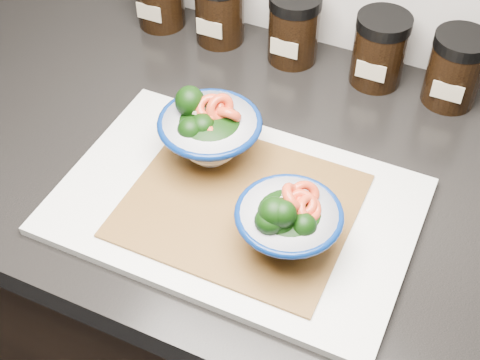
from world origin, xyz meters
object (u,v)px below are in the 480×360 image
at_px(cutting_board, 236,206).
at_px(bowl_right, 288,222).
at_px(bowl_left, 209,131).
at_px(spice_jar_c, 294,28).
at_px(spice_jar_e, 455,69).
at_px(spice_jar_b, 220,9).
at_px(spice_jar_d, 380,50).

relative_size(cutting_board, bowl_right, 3.56).
bearing_deg(cutting_board, bowl_left, 137.64).
height_order(bowl_left, bowl_right, bowl_left).
xyz_separation_m(cutting_board, spice_jar_c, (-0.06, 0.33, 0.05)).
distance_m(cutting_board, bowl_right, 0.11).
bearing_deg(spice_jar_c, cutting_board, -80.57).
height_order(spice_jar_c, spice_jar_e, same).
xyz_separation_m(bowl_left, spice_jar_c, (0.01, 0.27, -0.00)).
relative_size(cutting_board, spice_jar_b, 3.98).
xyz_separation_m(bowl_left, spice_jar_e, (0.26, 0.27, -0.00)).
height_order(cutting_board, spice_jar_c, spice_jar_c).
xyz_separation_m(cutting_board, spice_jar_b, (-0.18, 0.33, 0.05)).
relative_size(bowl_right, spice_jar_e, 1.12).
bearing_deg(spice_jar_b, spice_jar_e, 0.00).
bearing_deg(bowl_right, spice_jar_c, 110.62).
relative_size(spice_jar_b, spice_jar_e, 1.00).
relative_size(cutting_board, spice_jar_e, 3.98).
distance_m(spice_jar_d, spice_jar_e, 0.11).
bearing_deg(spice_jar_d, cutting_board, -103.98).
distance_m(cutting_board, bowl_left, 0.11).
relative_size(bowl_left, spice_jar_d, 1.22).
bearing_deg(cutting_board, spice_jar_b, 118.94).
xyz_separation_m(bowl_left, spice_jar_b, (-0.12, 0.27, -0.00)).
height_order(cutting_board, spice_jar_e, spice_jar_e).
relative_size(bowl_left, spice_jar_e, 1.22).
distance_m(bowl_left, bowl_right, 0.18).
distance_m(cutting_board, spice_jar_e, 0.39).
height_order(spice_jar_b, spice_jar_c, same).
bearing_deg(cutting_board, bowl_right, -24.46).
bearing_deg(spice_jar_e, spice_jar_c, 180.00).
height_order(bowl_left, spice_jar_e, bowl_left).
distance_m(bowl_left, spice_jar_d, 0.31).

